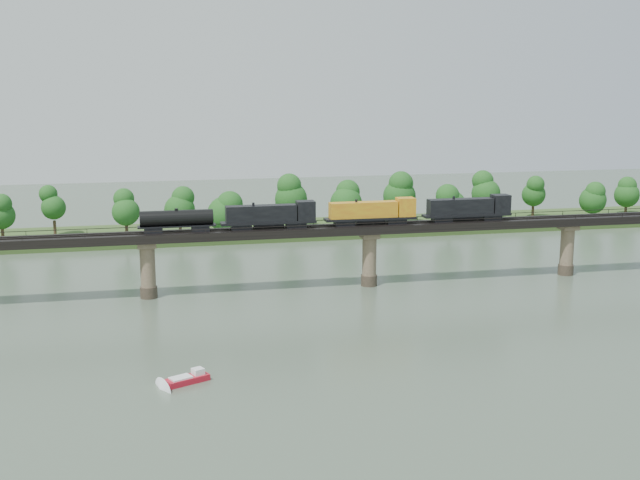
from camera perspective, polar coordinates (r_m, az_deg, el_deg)
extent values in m
plane|color=#3B4B3B|center=(121.76, 7.37, -6.67)|extent=(400.00, 400.00, 0.00)
cube|color=#2B451B|center=(201.26, -0.76, 0.80)|extent=(300.00, 24.00, 1.60)
cylinder|color=#473A2D|center=(143.55, -12.08, -3.64)|extent=(3.00, 3.00, 2.00)
cylinder|color=#7B6950|center=(142.48, -12.15, -1.89)|extent=(2.60, 2.60, 9.00)
cube|color=#7B6950|center=(141.65, -12.22, -0.32)|extent=(3.20, 3.20, 1.00)
cylinder|color=#473A2D|center=(148.95, 3.51, -2.87)|extent=(3.00, 3.00, 2.00)
cylinder|color=#7B6950|center=(147.92, 3.53, -1.18)|extent=(2.60, 2.60, 9.00)
cube|color=#7B6950|center=(147.12, 3.55, 0.34)|extent=(3.20, 3.20, 1.00)
cylinder|color=#473A2D|center=(164.21, 17.07, -2.02)|extent=(3.00, 3.00, 2.00)
cylinder|color=#7B6950|center=(163.28, 17.16, -0.48)|extent=(2.60, 2.60, 9.00)
cube|color=#7B6950|center=(162.55, 17.24, 0.90)|extent=(3.20, 3.20, 1.00)
cube|color=black|center=(146.89, 3.55, 0.82)|extent=(220.00, 5.00, 1.50)
cube|color=black|center=(146.03, 3.64, 1.09)|extent=(220.00, 0.12, 0.16)
cube|color=black|center=(147.45, 3.48, 1.19)|extent=(220.00, 0.12, 0.16)
cube|color=black|center=(144.36, 3.82, 1.22)|extent=(220.00, 0.10, 0.10)
cube|color=black|center=(148.91, 3.31, 1.53)|extent=(220.00, 0.10, 0.10)
cube|color=black|center=(144.42, 3.82, 1.08)|extent=(0.08, 0.08, 0.70)
cube|color=black|center=(148.97, 3.30, 1.40)|extent=(0.08, 0.08, 0.70)
cylinder|color=#382619|center=(194.48, -21.63, 0.36)|extent=(0.70, 0.70, 3.27)
sphere|color=#144815|center=(193.77, -21.72, 1.63)|extent=(6.20, 6.20, 6.20)
sphere|color=#144815|center=(193.37, -21.78, 2.42)|extent=(4.65, 4.65, 4.65)
cylinder|color=#382619|center=(197.17, -18.34, 0.79)|extent=(0.70, 0.70, 3.71)
sphere|color=#144815|center=(196.38, -18.42, 2.21)|extent=(5.67, 5.67, 5.67)
sphere|color=#144815|center=(195.95, -18.48, 3.10)|extent=(4.25, 4.25, 4.25)
cylinder|color=#382619|center=(188.35, -13.58, 0.55)|extent=(0.70, 0.70, 3.51)
sphere|color=#144815|center=(187.56, -13.64, 1.95)|extent=(6.31, 6.31, 6.31)
sphere|color=#144815|center=(187.13, -13.68, 2.84)|extent=(4.73, 4.73, 4.73)
cylinder|color=#382619|center=(190.94, -9.90, 0.81)|extent=(0.70, 0.70, 3.34)
sphere|color=#144815|center=(190.20, -9.95, 2.13)|extent=(7.18, 7.18, 7.18)
sphere|color=#144815|center=(189.78, -9.98, 2.97)|extent=(5.39, 5.39, 5.39)
cylinder|color=#382619|center=(189.02, -6.77, 0.72)|extent=(0.70, 0.70, 2.83)
sphere|color=#144815|center=(188.38, -6.79, 1.85)|extent=(8.26, 8.26, 8.26)
sphere|color=#144815|center=(188.01, -6.81, 2.55)|extent=(6.19, 6.19, 6.19)
cylinder|color=#382619|center=(197.59, -2.06, 1.41)|extent=(0.70, 0.70, 3.96)
sphere|color=#144815|center=(196.76, -2.07, 2.93)|extent=(8.07, 8.07, 8.07)
sphere|color=#144815|center=(196.31, -2.08, 3.89)|extent=(6.05, 6.05, 6.05)
cylinder|color=#382619|center=(199.01, 1.86, 1.38)|extent=(0.70, 0.70, 3.27)
sphere|color=#144815|center=(198.31, 1.87, 2.62)|extent=(8.03, 8.03, 8.03)
sphere|color=#144815|center=(197.92, 1.88, 3.40)|extent=(6.02, 6.02, 6.02)
cylinder|color=#382619|center=(203.94, 5.64, 1.67)|extent=(0.70, 0.70, 3.92)
sphere|color=#144815|center=(203.14, 5.67, 3.12)|extent=(8.29, 8.29, 8.29)
sphere|color=#144815|center=(202.71, 5.68, 4.04)|extent=(6.21, 6.21, 6.21)
cylinder|color=#382619|center=(201.23, 9.21, 1.32)|extent=(0.70, 0.70, 3.02)
sphere|color=#144815|center=(200.59, 9.25, 2.45)|extent=(7.74, 7.74, 7.74)
sphere|color=#144815|center=(200.22, 9.27, 3.17)|extent=(5.80, 5.80, 5.80)
cylinder|color=#382619|center=(214.13, 11.66, 1.93)|extent=(0.70, 0.70, 3.80)
sphere|color=#144815|center=(213.40, 11.72, 3.27)|extent=(7.47, 7.47, 7.47)
sphere|color=#144815|center=(212.99, 11.75, 4.12)|extent=(5.60, 5.60, 5.60)
cylinder|color=#382619|center=(220.25, 14.89, 1.98)|extent=(0.70, 0.70, 3.38)
sphere|color=#144815|center=(219.60, 14.95, 3.14)|extent=(6.23, 6.23, 6.23)
sphere|color=#144815|center=(219.24, 14.99, 3.87)|extent=(4.67, 4.67, 4.67)
cylinder|color=#382619|center=(221.96, 18.76, 1.75)|extent=(0.70, 0.70, 2.77)
sphere|color=#144815|center=(221.42, 18.82, 2.69)|extent=(7.04, 7.04, 7.04)
sphere|color=#144815|center=(221.12, 18.86, 3.29)|extent=(5.28, 5.28, 5.28)
cylinder|color=#382619|center=(233.31, 20.91, 2.06)|extent=(0.70, 0.70, 2.94)
sphere|color=#144815|center=(232.77, 20.98, 3.02)|extent=(6.73, 6.73, 6.73)
sphere|color=#144815|center=(232.46, 21.02, 3.62)|extent=(5.05, 5.05, 5.05)
cube|color=black|center=(154.82, 12.06, 1.60)|extent=(3.58, 2.15, 0.98)
cube|color=black|center=(151.05, 8.66, 1.48)|extent=(3.58, 2.15, 0.98)
cube|color=black|center=(152.76, 10.39, 1.77)|extent=(16.99, 2.68, 0.45)
cube|color=black|center=(152.00, 9.94, 2.37)|extent=(12.52, 2.41, 2.86)
cube|color=black|center=(155.17, 12.70, 2.54)|extent=(3.22, 2.68, 3.40)
cylinder|color=black|center=(152.84, 10.38, 1.59)|extent=(5.36, 1.25, 1.25)
cube|color=black|center=(148.11, 5.43, 1.37)|extent=(3.58, 2.15, 0.98)
cube|color=black|center=(145.44, 1.73, 1.23)|extent=(3.58, 2.15, 0.98)
cube|color=black|center=(146.59, 3.60, 1.54)|extent=(16.99, 2.68, 0.45)
cube|color=gold|center=(145.96, 3.10, 2.16)|extent=(12.52, 2.41, 2.86)
cube|color=gold|center=(148.25, 6.10, 2.36)|extent=(3.22, 2.68, 3.40)
cylinder|color=black|center=(146.67, 3.60, 1.35)|extent=(5.36, 1.25, 1.25)
cube|color=black|center=(143.55, -1.73, 1.10)|extent=(3.58, 2.15, 0.98)
cube|color=black|center=(142.10, -5.63, 0.94)|extent=(3.58, 2.15, 0.98)
cube|color=black|center=(142.64, -3.68, 1.27)|extent=(16.99, 2.68, 0.45)
cube|color=black|center=(142.17, -4.22, 1.90)|extent=(12.52, 2.41, 2.86)
cube|color=black|center=(143.46, -1.04, 2.13)|extent=(3.22, 2.68, 3.40)
cylinder|color=black|center=(142.72, -3.67, 1.07)|extent=(5.36, 1.25, 1.25)
cube|color=black|center=(141.47, -8.51, 0.83)|extent=(3.13, 1.97, 0.98)
cube|color=black|center=(141.19, -11.77, 0.69)|extent=(3.13, 1.97, 0.98)
cube|color=black|center=(141.17, -10.14, 0.99)|extent=(13.41, 2.15, 0.27)
cylinder|color=black|center=(140.92, -10.16, 1.56)|extent=(12.52, 2.68, 2.68)
cylinder|color=black|center=(140.70, -10.18, 2.14)|extent=(0.63, 0.63, 0.45)
cube|color=#B31424|center=(103.50, -9.43, -9.78)|extent=(5.88, 4.14, 0.78)
cube|color=white|center=(102.97, -9.88, -9.64)|extent=(3.12, 2.63, 0.28)
cube|color=white|center=(103.90, -8.67, -9.21)|extent=(1.77, 1.77, 0.78)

